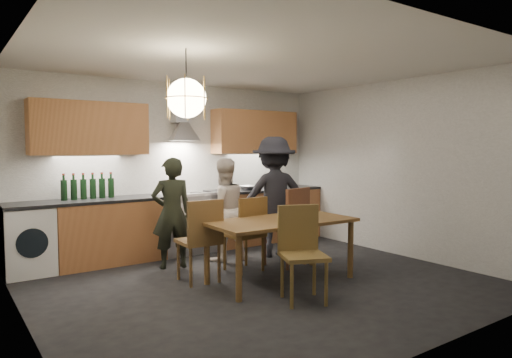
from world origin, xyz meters
TOP-DOWN VIEW (x-y plane):
  - ground at (0.00, 0.00)m, footprint 5.00×5.00m
  - room_shell at (0.00, 0.00)m, footprint 5.02×4.52m
  - counter_run at (0.02, 1.95)m, footprint 5.00×0.62m
  - range_stove at (0.00, 1.94)m, footprint 0.90×0.60m
  - wall_fixtures at (0.00, 2.07)m, footprint 4.30×0.54m
  - pendant_lamp at (-1.00, -0.10)m, footprint 0.43×0.43m
  - dining_table at (0.23, -0.09)m, footprint 1.78×0.93m
  - chair_back_left at (-0.59, 0.37)m, footprint 0.47×0.47m
  - chair_back_mid at (0.13, 0.46)m, footprint 0.47×0.47m
  - chair_back_right at (0.76, 0.37)m, footprint 0.58×0.58m
  - chair_front at (0.00, -0.73)m, footprint 0.58×0.58m
  - person_left at (-0.58, 1.21)m, footprint 0.60×0.46m
  - person_mid at (0.19, 1.17)m, footprint 0.77×0.64m
  - person_right at (0.95, 0.98)m, footprint 1.29×1.01m
  - mixing_bowl at (1.11, 1.90)m, footprint 0.30×0.30m
  - stock_pot at (1.58, 1.93)m, footprint 0.23×0.23m
  - wine_bottles at (-1.43, 2.04)m, footprint 0.71×0.08m

SIDE VIEW (x-z plane):
  - ground at x=0.00m, z-range 0.00..0.00m
  - range_stove at x=0.00m, z-range -0.02..0.90m
  - counter_run at x=0.02m, z-range 0.00..0.90m
  - chair_back_mid at x=0.13m, z-range 0.07..1.04m
  - chair_front at x=0.00m, z-range 0.07..1.06m
  - chair_back_left at x=-0.59m, z-range 0.07..1.07m
  - chair_back_right at x=0.76m, z-range 0.08..1.14m
  - dining_table at x=0.23m, z-range 0.29..1.03m
  - person_mid at x=0.19m, z-range 0.00..1.45m
  - person_left at x=-0.58m, z-range 0.00..1.47m
  - person_right at x=0.95m, z-range 0.00..1.76m
  - mixing_bowl at x=1.11m, z-range 0.90..0.97m
  - stock_pot at x=1.58m, z-range 0.90..1.03m
  - wine_bottles at x=-1.43m, z-range 0.90..1.25m
  - room_shell at x=0.00m, z-range 0.40..3.01m
  - wall_fixtures at x=0.00m, z-range 1.32..2.42m
  - pendant_lamp at x=-1.00m, z-range 1.75..2.45m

